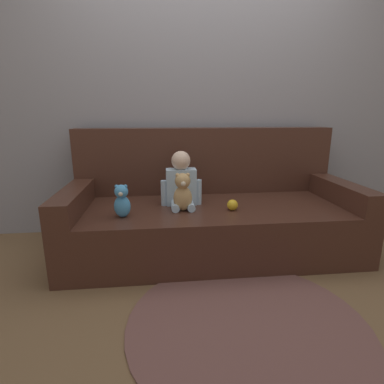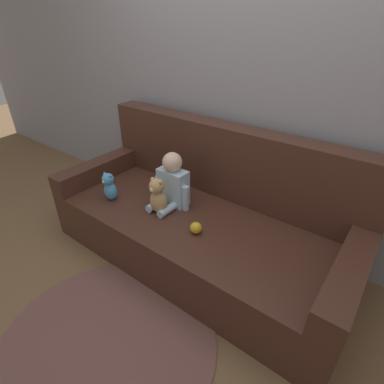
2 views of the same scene
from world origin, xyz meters
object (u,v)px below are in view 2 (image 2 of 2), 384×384
at_px(couch, 203,219).
at_px(toy_ball, 196,228).
at_px(plush_toy_side, 110,187).
at_px(teddy_bear_brown, 158,196).
at_px(person_baby, 172,183).

xyz_separation_m(couch, toy_ball, (0.12, -0.25, 0.12)).
height_order(couch, plush_toy_side, couch).
xyz_separation_m(couch, teddy_bear_brown, (-0.24, -0.22, 0.22)).
relative_size(couch, plush_toy_side, 9.68).
distance_m(couch, teddy_bear_brown, 0.39).
bearing_deg(toy_ball, plush_toy_side, -175.26).
height_order(couch, toy_ball, couch).
relative_size(couch, teddy_bear_brown, 7.91).
xyz_separation_m(couch, plush_toy_side, (-0.66, -0.31, 0.19)).
xyz_separation_m(teddy_bear_brown, plush_toy_side, (-0.42, -0.09, -0.03)).
height_order(couch, teddy_bear_brown, couch).
height_order(teddy_bear_brown, toy_ball, teddy_bear_brown).
bearing_deg(toy_ball, teddy_bear_brown, 175.27).
bearing_deg(teddy_bear_brown, person_baby, 89.54).
bearing_deg(plush_toy_side, toy_ball, 4.74).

